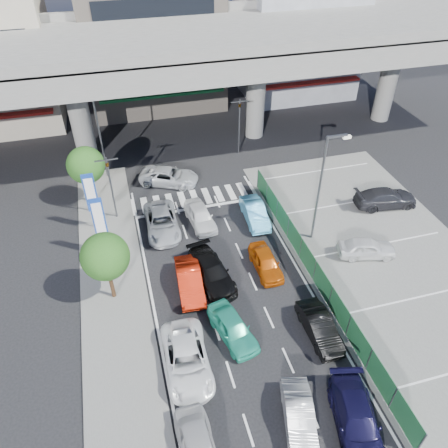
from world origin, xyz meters
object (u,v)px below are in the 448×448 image
object	(u,v)px
taxi_orange_left	(189,281)
parked_sedan_white	(367,248)
street_lamp_right	(323,181)
parked_sedan_dgrey	(386,198)
street_lamp_left	(100,125)
sedan_black_mid	(212,272)
traffic_light_right	(239,113)
signboard_far	(91,195)
hatch_white_back_mid	(299,416)
tree_near	(105,257)
traffic_light_left	(109,173)
traffic_cone	(296,241)
kei_truck_front_right	(255,213)
minivan_navy_back	(357,421)
sedan_white_mid_left	(187,359)
signboard_near	(99,220)
taxi_orange_right	(266,262)
crossing_wagon_silver	(169,176)
hatch_black_mid_right	(319,327)
wagon_silver_front_left	(162,222)
tree_far	(86,165)
taxi_teal_mid	(233,328)
sedan_white_front_mid	(200,216)

from	to	relation	value
taxi_orange_left	parked_sedan_white	xyz separation A→B (m)	(12.07, -0.22, 0.02)
street_lamp_right	parked_sedan_dgrey	xyz separation A→B (m)	(6.86, 2.00, -4.01)
street_lamp_left	sedan_black_mid	size ratio (longest dim) A/B	1.68
traffic_light_right	sedan_black_mid	distance (m)	16.74
signboard_far	hatch_white_back_mid	size ratio (longest dim) A/B	1.26
sedan_black_mid	tree_near	bearing A→B (deg)	169.74
traffic_light_left	traffic_cone	distance (m)	13.92
kei_truck_front_right	parked_sedan_dgrey	size ratio (longest dim) A/B	0.84
street_lamp_left	minivan_navy_back	size ratio (longest dim) A/B	1.68
sedan_white_mid_left	parked_sedan_white	world-z (taller)	sedan_white_mid_left
signboard_near	traffic_cone	size ratio (longest dim) A/B	6.42
signboard_far	taxi_orange_right	world-z (taller)	signboard_far
taxi_orange_left	crossing_wagon_silver	bearing A→B (deg)	89.71
hatch_white_back_mid	parked_sedan_white	bearing A→B (deg)	60.56
hatch_black_mid_right	wagon_silver_front_left	xyz separation A→B (m)	(-6.97, 11.55, 0.05)
signboard_far	parked_sedan_white	size ratio (longest dim) A/B	1.23
taxi_orange_left	parked_sedan_white	size ratio (longest dim) A/B	1.09
hatch_black_mid_right	wagon_silver_front_left	distance (m)	13.50
hatch_black_mid_right	tree_near	bearing A→B (deg)	151.17
street_lamp_right	crossing_wagon_silver	distance (m)	13.62
sedan_black_mid	wagon_silver_front_left	distance (m)	6.23
traffic_light_right	tree_far	distance (m)	14.05
street_lamp_right	minivan_navy_back	size ratio (longest dim) A/B	1.68
signboard_far	taxi_orange_left	distance (m)	9.45
traffic_light_left	tree_far	size ratio (longest dim) A/B	1.08
street_lamp_left	tree_far	bearing A→B (deg)	-112.84
street_lamp_left	taxi_orange_left	world-z (taller)	street_lamp_left
wagon_silver_front_left	taxi_orange_left	bearing A→B (deg)	-81.77
sedan_black_mid	taxi_orange_right	world-z (taller)	sedan_black_mid
parked_sedan_dgrey	signboard_near	bearing A→B (deg)	96.91
street_lamp_right	street_lamp_left	world-z (taller)	same
street_lamp_left	hatch_black_mid_right	size ratio (longest dim) A/B	2.05
sedan_white_mid_left	taxi_teal_mid	size ratio (longest dim) A/B	1.26
hatch_black_mid_right	traffic_cone	xyz separation A→B (m)	(1.74, 7.38, -0.22)
traffic_cone	traffic_light_right	bearing A→B (deg)	90.42
street_lamp_left	taxi_orange_right	distance (m)	17.32
minivan_navy_back	sedan_white_front_mid	size ratio (longest dim) A/B	1.18
traffic_light_left	hatch_black_mid_right	xyz separation A→B (m)	(10.06, -13.88, -3.29)
hatch_black_mid_right	taxi_orange_right	xyz separation A→B (m)	(-1.12, 5.71, -0.01)
traffic_light_right	crossing_wagon_silver	xyz separation A→B (m)	(-7.07, -3.40, -3.26)
traffic_cone	sedan_white_front_mid	bearing A→B (deg)	144.67
traffic_light_right	taxi_orange_left	bearing A→B (deg)	-116.93
signboard_near	sedan_white_mid_left	distance (m)	10.84
signboard_near	signboard_far	distance (m)	3.03
parked_sedan_white	street_lamp_left	bearing A→B (deg)	61.69
tree_far	taxi_orange_left	world-z (taller)	tree_far
street_lamp_left	sedan_white_mid_left	world-z (taller)	street_lamp_left
signboard_far	sedan_black_mid	xyz separation A→B (m)	(6.72, -7.13, -2.37)
taxi_teal_mid	sedan_black_mid	bearing A→B (deg)	77.82
traffic_light_right	signboard_near	distance (m)	16.83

